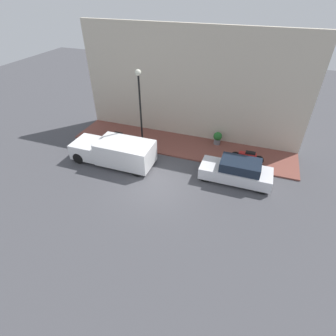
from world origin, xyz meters
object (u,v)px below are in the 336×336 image
Objects in this scene: parked_car at (237,171)px; potted_plant at (218,138)px; motorcycle_black at (117,137)px; delivery_van at (114,151)px; motorcycle_red at (247,156)px; streetlamp at (140,97)px.

potted_plant is (3.72, 1.83, -0.07)m from parked_car.
parked_car is 8.87m from motorcycle_black.
delivery_van is at bearing -155.03° from motorcycle_black.
motorcycle_red is (0.52, -9.18, 0.00)m from motorcycle_black.
streetlamp is (1.55, 6.73, 3.12)m from parked_car.
motorcycle_red is 0.39× the size of streetlamp.
motorcycle_black is (1.52, 8.74, -0.13)m from parked_car.
motorcycle_black is (2.21, 1.03, -0.30)m from delivery_van.
streetlamp is at bearing -23.48° from delivery_van.
delivery_van is at bearing 108.52° from motorcycle_red.
potted_plant is at bearing 26.21° from parked_car.
motorcycle_black is 0.99× the size of motorcycle_red.
delivery_van is 5.86× the size of potted_plant.
potted_plant reaches higher than motorcycle_black.
potted_plant is at bearing -72.28° from motorcycle_black.
motorcycle_black is at bearing 91.05° from streetlamp.
motorcycle_red is at bearing -86.77° from motorcycle_black.
motorcycle_black is 0.38× the size of streetlamp.
streetlamp is 6.23m from potted_plant.
potted_plant is at bearing 53.34° from motorcycle_red.
motorcycle_black is at bearing 107.72° from potted_plant.
streetlamp reaches higher than delivery_van.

